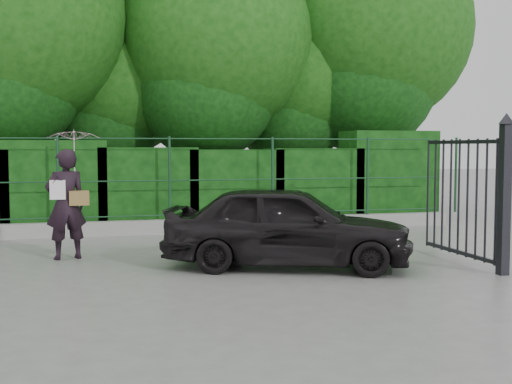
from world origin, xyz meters
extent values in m
plane|color=gray|center=(0.00, 0.00, 0.00)|extent=(80.00, 80.00, 0.00)
cube|color=#9E9E99|center=(0.00, 4.50, 0.15)|extent=(14.00, 0.25, 0.30)
cylinder|color=#173D21|center=(-1.90, 4.50, 1.20)|extent=(0.06, 0.06, 1.80)
cylinder|color=#173D21|center=(0.40, 4.50, 1.20)|extent=(0.06, 0.06, 1.80)
cylinder|color=#173D21|center=(2.70, 4.50, 1.20)|extent=(0.06, 0.06, 1.80)
cylinder|color=#173D21|center=(5.00, 4.50, 1.20)|extent=(0.06, 0.06, 1.80)
cylinder|color=#173D21|center=(7.30, 4.50, 1.20)|extent=(0.06, 0.06, 1.80)
cylinder|color=#173D21|center=(0.00, 4.50, 0.40)|extent=(13.60, 0.03, 0.03)
cylinder|color=#173D21|center=(0.00, 4.50, 1.15)|extent=(13.60, 0.03, 0.03)
cylinder|color=#173D21|center=(0.00, 4.50, 2.05)|extent=(13.60, 0.03, 0.03)
cube|color=black|center=(-2.00, 5.50, 1.01)|extent=(2.20, 1.20, 2.02)
cube|color=black|center=(0.00, 5.50, 0.93)|extent=(2.20, 1.20, 1.86)
cube|color=black|center=(2.00, 5.50, 0.91)|extent=(2.20, 1.20, 1.81)
cube|color=black|center=(4.00, 5.50, 0.92)|extent=(2.20, 1.20, 1.84)
cube|color=black|center=(6.00, 5.50, 1.13)|extent=(2.20, 1.20, 2.27)
cylinder|color=black|center=(-3.00, 7.20, 2.25)|extent=(0.36, 0.36, 4.50)
sphere|color=#14470F|center=(-3.00, 7.20, 4.95)|extent=(5.40, 5.40, 5.40)
cylinder|color=black|center=(-0.50, 8.50, 1.62)|extent=(0.36, 0.36, 3.25)
sphere|color=#14470F|center=(-0.50, 8.50, 3.58)|extent=(3.90, 3.90, 3.90)
cylinder|color=black|center=(2.00, 7.50, 2.12)|extent=(0.36, 0.36, 4.25)
sphere|color=#14470F|center=(2.00, 7.50, 4.68)|extent=(5.10, 5.10, 5.10)
cylinder|color=black|center=(4.50, 8.20, 1.75)|extent=(0.36, 0.36, 3.50)
sphere|color=#14470F|center=(4.50, 8.20, 3.85)|extent=(4.20, 4.20, 4.20)
cylinder|color=black|center=(6.50, 7.80, 2.38)|extent=(0.36, 0.36, 4.75)
sphere|color=#14470F|center=(6.50, 7.80, 5.23)|extent=(5.70, 5.70, 5.70)
cube|color=black|center=(4.60, -1.20, 1.10)|extent=(0.14, 0.14, 2.20)
cone|color=black|center=(4.60, -1.20, 2.28)|extent=(0.22, 0.22, 0.16)
cube|color=black|center=(4.60, -0.05, 0.15)|extent=(0.05, 2.00, 0.06)
cube|color=black|center=(4.60, -0.05, 1.95)|extent=(0.05, 2.00, 0.06)
cylinder|color=black|center=(4.60, -1.00, 1.05)|extent=(0.04, 0.04, 1.90)
cylinder|color=black|center=(4.60, -0.75, 1.05)|extent=(0.04, 0.04, 1.90)
cylinder|color=black|center=(4.60, -0.50, 1.05)|extent=(0.04, 0.04, 1.90)
cylinder|color=black|center=(4.60, -0.25, 1.05)|extent=(0.04, 0.04, 1.90)
cylinder|color=black|center=(4.60, 0.00, 1.05)|extent=(0.04, 0.04, 1.90)
cylinder|color=black|center=(4.60, 0.25, 1.05)|extent=(0.04, 0.04, 1.90)
cylinder|color=black|center=(4.60, 0.50, 1.05)|extent=(0.04, 0.04, 1.90)
cylinder|color=black|center=(4.60, 0.75, 1.05)|extent=(0.04, 0.04, 1.90)
cylinder|color=black|center=(4.60, 1.00, 1.05)|extent=(0.04, 0.04, 1.90)
imported|color=black|center=(-1.64, 1.76, 0.92)|extent=(0.76, 0.60, 1.84)
imported|color=white|center=(-1.49, 1.81, 1.77)|extent=(0.86, 0.88, 0.79)
cube|color=olive|center=(-1.42, 1.68, 1.02)|extent=(0.32, 0.15, 0.24)
cube|color=white|center=(-1.76, 1.64, 1.17)|extent=(0.25, 0.02, 0.32)
imported|color=black|center=(1.72, 0.15, 0.65)|extent=(4.11, 2.78, 1.30)
camera|label=1|loc=(-1.18, -9.31, 1.87)|focal=45.00mm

